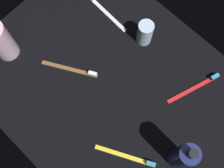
# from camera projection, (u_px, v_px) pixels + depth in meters

# --- Properties ---
(ground_plane) EXTENTS (0.84, 0.64, 0.01)m
(ground_plane) POSITION_uv_depth(u_px,v_px,m) (112.00, 87.00, 0.93)
(ground_plane) COLOR black
(lotion_bottle) EXTENTS (0.05, 0.05, 0.20)m
(lotion_bottle) POSITION_uv_depth(u_px,v_px,m) (183.00, 156.00, 0.78)
(lotion_bottle) COLOR navy
(lotion_bottle) RESTS_ON ground_plane
(bodywash_bottle) EXTENTS (0.07, 0.07, 0.17)m
(bodywash_bottle) POSITION_uv_depth(u_px,v_px,m) (0.00, 41.00, 0.89)
(bodywash_bottle) COLOR silver
(bodywash_bottle) RESTS_ON ground_plane
(deodorant_stick) EXTENTS (0.05, 0.05, 0.09)m
(deodorant_stick) POSITION_uv_depth(u_px,v_px,m) (145.00, 33.00, 0.93)
(deodorant_stick) COLOR silver
(deodorant_stick) RESTS_ON ground_plane
(toothbrush_yellow) EXTENTS (0.17, 0.09, 0.02)m
(toothbrush_yellow) POSITION_uv_depth(u_px,v_px,m) (129.00, 157.00, 0.86)
(toothbrush_yellow) COLOR yellow
(toothbrush_yellow) RESTS_ON ground_plane
(toothbrush_brown) EXTENTS (0.16, 0.10, 0.02)m
(toothbrush_brown) POSITION_uv_depth(u_px,v_px,m) (73.00, 70.00, 0.94)
(toothbrush_brown) COLOR brown
(toothbrush_brown) RESTS_ON ground_plane
(toothbrush_red) EXTENTS (0.07, 0.17, 0.02)m
(toothbrush_red) POSITION_uv_depth(u_px,v_px,m) (196.00, 87.00, 0.92)
(toothbrush_red) COLOR red
(toothbrush_red) RESTS_ON ground_plane
(toothbrush_white) EXTENTS (0.18, 0.02, 0.02)m
(toothbrush_white) POSITION_uv_depth(u_px,v_px,m) (104.00, 10.00, 1.00)
(toothbrush_white) COLOR white
(toothbrush_white) RESTS_ON ground_plane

